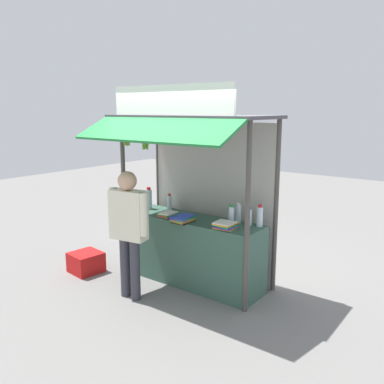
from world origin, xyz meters
name	(u,v)px	position (x,y,z in m)	size (l,w,h in m)	color
ground_plane	(192,282)	(0.00, 0.00, 0.00)	(20.00, 20.00, 0.00)	slate
stall_counter	(192,251)	(0.00, 0.00, 0.45)	(1.96, 0.55, 0.90)	#385B4C
stall_structure	(197,168)	(0.00, 0.11, 1.55)	(2.16, 1.45, 2.58)	#4C4742
water_bottle_right	(249,217)	(0.77, 0.14, 1.01)	(0.07, 0.07, 0.24)	silver
water_bottle_left	(260,216)	(0.89, 0.19, 1.02)	(0.08, 0.08, 0.27)	silver
water_bottle_mid_right	(231,215)	(0.56, 0.07, 1.01)	(0.07, 0.07, 0.25)	silver
water_bottle_front_left	(170,202)	(-0.54, 0.19, 1.00)	(0.06, 0.06, 0.23)	silver
water_bottle_front_right	(149,199)	(-0.80, 0.04, 1.04)	(0.09, 0.09, 0.32)	silver
water_bottle_rear_center	(238,213)	(0.59, 0.19, 1.01)	(0.07, 0.07, 0.25)	silver
magazine_stack_far_right	(168,214)	(-0.29, -0.14, 0.93)	(0.20, 0.26, 0.06)	blue
magazine_stack_mid_left	(183,219)	(0.02, -0.21, 0.93)	(0.24, 0.30, 0.08)	black
magazine_stack_back_left	(225,225)	(0.60, -0.13, 0.93)	(0.26, 0.26, 0.08)	yellow
banana_bunch_inner_left	(126,140)	(-0.79, -0.38, 1.90)	(0.10, 0.10, 0.27)	#332D23
banana_bunch_leftmost	(145,144)	(-0.45, -0.38, 1.87)	(0.11, 0.11, 0.30)	#332D23
vendor_person	(129,223)	(-0.34, -0.82, 0.95)	(0.60, 0.26, 1.58)	#383842
plastic_crate	(86,262)	(-1.43, -0.63, 0.14)	(0.41, 0.41, 0.29)	red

